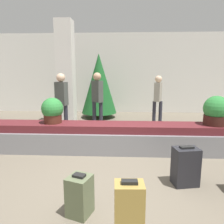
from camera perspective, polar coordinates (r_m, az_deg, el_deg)
ground_plane at (r=3.54m, az=-1.18°, el=-17.86°), size 18.00×18.00×0.00m
back_wall at (r=9.08m, az=1.47°, el=10.04°), size 18.00×0.06×3.20m
carousel at (r=4.71m, az=0.00°, el=-6.74°), size 6.43×0.73×0.59m
pillar at (r=7.00m, az=-11.93°, el=9.66°), size 0.50×0.50×3.20m
suitcase_0 at (r=3.53m, az=18.65°, el=-13.29°), size 0.40×0.33×0.60m
suitcase_1 at (r=2.19m, az=4.44°, el=-26.43°), size 0.27×0.20×0.76m
suitcase_2 at (r=2.78m, az=-8.44°, el=-20.75°), size 0.33×0.34×0.51m
potted_plant_0 at (r=4.95m, az=25.56°, el=0.17°), size 0.52×0.52×0.60m
potted_plant_1 at (r=4.81m, az=-15.29°, el=0.34°), size 0.46×0.46×0.54m
traveler_0 at (r=6.43m, az=-3.85°, el=4.30°), size 0.36×0.35×1.65m
traveler_1 at (r=7.08m, az=11.89°, el=4.13°), size 0.31×0.36×1.56m
traveler_2 at (r=6.04m, az=-13.03°, el=3.53°), size 0.37×0.29×1.64m
decorated_tree at (r=7.98m, az=-3.43°, el=7.39°), size 1.28×1.28×2.31m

